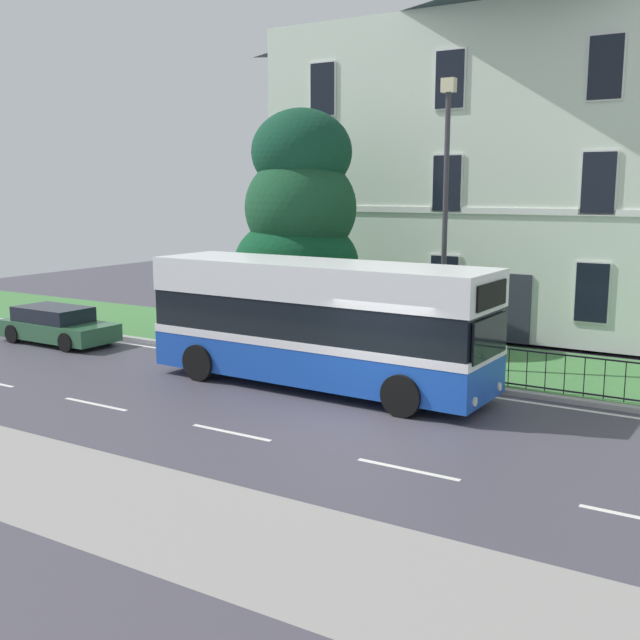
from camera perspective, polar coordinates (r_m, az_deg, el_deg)
ground_plane at (r=17.19m, az=4.38°, el=-7.09°), size 60.00×56.00×0.18m
georgian_townhouse at (r=29.16m, az=17.57°, el=12.27°), size 19.21×9.65×12.57m
iron_verge_railing at (r=19.97m, az=9.58°, el=-2.90°), size 18.65×0.04×0.97m
evergreen_tree at (r=23.85m, az=-1.48°, el=5.07°), size 4.17×4.17×8.11m
single_decker_bus at (r=19.08m, az=-0.15°, el=-0.16°), size 9.07×2.72×3.17m
parked_hatchback_00 at (r=26.18m, az=-19.05°, el=-0.38°), size 4.08×1.81×1.18m
street_lamp_post at (r=20.72m, az=9.35°, el=8.26°), size 0.36×0.24×7.66m
litter_bin at (r=21.08m, az=4.64°, el=-2.03°), size 0.55×0.55×1.06m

